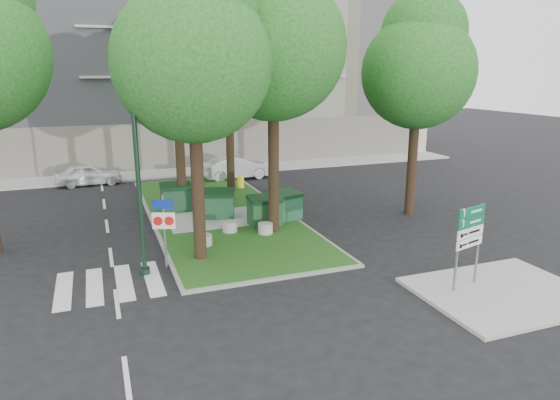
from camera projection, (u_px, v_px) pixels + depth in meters
name	position (u px, v px, depth m)	size (l,w,h in m)	color
ground	(263.00, 281.00, 16.08)	(120.00, 120.00, 0.00)	black
median_island	(219.00, 214.00, 23.48)	(6.00, 16.00, 0.12)	#214F16
median_kerb	(219.00, 214.00, 23.48)	(6.30, 16.30, 0.10)	gray
sidewalk_corner	(503.00, 293.00, 15.10)	(5.00, 4.00, 0.12)	#999993
building_sidewalk	(173.00, 173.00, 32.83)	(42.00, 3.00, 0.12)	#999993
zebra_crossing	(139.00, 280.00, 16.16)	(5.00, 3.00, 0.01)	silver
apartment_building	(152.00, 51.00, 37.63)	(41.00, 12.00, 16.00)	#B5AD88
tree_median_near_left	(194.00, 47.00, 16.08)	(5.20, 5.20, 10.53)	black
tree_median_near_right	(275.00, 33.00, 18.91)	(5.60, 5.60, 11.46)	black
tree_median_mid	(177.00, 62.00, 22.22)	(4.80, 4.80, 9.99)	black
tree_median_far	(229.00, 36.00, 25.69)	(5.80, 5.80, 11.93)	black
tree_street_right	(420.00, 61.00, 22.00)	(5.00, 5.00, 10.06)	black
dumpster_a	(176.00, 197.00, 23.72)	(1.47, 1.05, 1.34)	#0D321A
dumpster_b	(219.00, 204.00, 22.52)	(1.64, 1.37, 1.30)	#123E21
dumpster_c	(265.00, 211.00, 21.48)	(1.42, 1.01, 1.29)	#103717
dumpster_d	(284.00, 205.00, 22.24)	(1.63, 1.33, 1.32)	#154628
bollard_left	(205.00, 240.00, 19.01)	(0.57, 0.57, 0.41)	gray
bollard_right	(265.00, 228.00, 20.39)	(0.60, 0.60, 0.43)	#9D9D98
bollard_mid	(230.00, 227.00, 20.61)	(0.61, 0.61, 0.43)	#9C9C97
litter_bin	(240.00, 182.00, 28.38)	(0.39, 0.39, 0.69)	yellow
street_lamp	(137.00, 160.00, 15.69)	(0.49, 0.49, 6.13)	black
traffic_sign_pole	(164.00, 222.00, 16.76)	(0.75, 0.29, 2.58)	slate
directional_sign	(469.00, 234.00, 15.00)	(1.24, 0.39, 2.55)	slate
car_white	(89.00, 174.00, 29.50)	(1.50, 3.73, 1.27)	silver
car_silver	(236.00, 168.00, 31.13)	(1.51, 4.34, 1.43)	#B1B2B9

